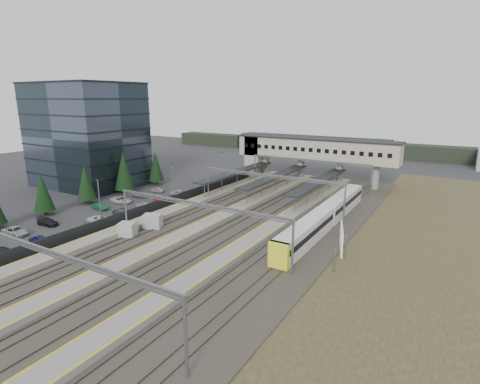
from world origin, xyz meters
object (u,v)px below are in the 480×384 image
Objects in this scene: footbridge at (304,150)px; relay_cabin_near at (153,222)px; office_building at (87,135)px; billboard at (341,240)px; train at (326,217)px; relay_cabin_far at (128,230)px.

relay_cabin_near is at bearing -99.62° from footbridge.
billboard is at bearing -12.00° from office_building.
footbridge reaches higher than billboard.
footbridge is (7.84, 46.27, 6.72)m from relay_cabin_near.
footbridge is at bearing 117.34° from train.
relay_cabin_far is (35.18, -21.00, -11.05)m from office_building.
relay_cabin_far is 0.53× the size of billboard.
office_building is 4.20× the size of billboard.
relay_cabin_far is at bearing -30.83° from office_building.
office_building is at bearing 155.59° from relay_cabin_near.
billboard is (66.13, -14.06, -8.75)m from office_building.
train is 6.40× the size of billboard.
footbridge is 1.09× the size of train.
relay_cabin_far is 0.08× the size of footbridge.
footbridge is at bearing 80.38° from relay_cabin_near.
train is at bearing 116.06° from billboard.
billboard is at bearing -63.02° from footbridge.
relay_cabin_far is 52.15m from footbridge.
relay_cabin_far is 0.08× the size of train.
office_building is 0.60× the size of footbridge.
footbridge is (43.70, 30.00, -4.26)m from office_building.
relay_cabin_near is 47.41m from footbridge.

